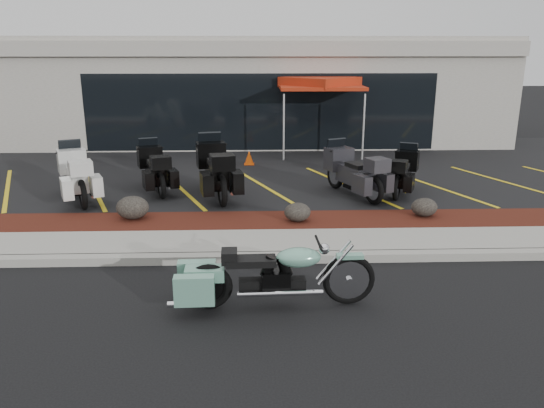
{
  "coord_description": "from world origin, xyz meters",
  "views": [
    {
      "loc": [
        -0.25,
        -7.78,
        3.62
      ],
      "look_at": [
        0.06,
        1.2,
        0.97
      ],
      "focal_mm": 35.0,
      "sensor_mm": 36.0,
      "label": 1
    }
  ],
  "objects_px": {
    "popup_canopy": "(320,84)",
    "traffic_cone": "(249,158)",
    "touring_white": "(72,166)",
    "hero_cruiser": "(349,272)"
  },
  "relations": [
    {
      "from": "touring_white",
      "to": "popup_canopy",
      "type": "height_order",
      "value": "popup_canopy"
    },
    {
      "from": "touring_white",
      "to": "traffic_cone",
      "type": "distance_m",
      "value": 5.38
    },
    {
      "from": "traffic_cone",
      "to": "popup_canopy",
      "type": "height_order",
      "value": "popup_canopy"
    },
    {
      "from": "popup_canopy",
      "to": "hero_cruiser",
      "type": "bearing_deg",
      "value": -69.97
    },
    {
      "from": "popup_canopy",
      "to": "traffic_cone",
      "type": "bearing_deg",
      "value": -116.49
    },
    {
      "from": "traffic_cone",
      "to": "popup_canopy",
      "type": "distance_m",
      "value": 3.71
    },
    {
      "from": "hero_cruiser",
      "to": "popup_canopy",
      "type": "xyz_separation_m",
      "value": [
        0.87,
        11.02,
        1.95
      ]
    },
    {
      "from": "hero_cruiser",
      "to": "traffic_cone",
      "type": "bearing_deg",
      "value": 97.76
    },
    {
      "from": "hero_cruiser",
      "to": "popup_canopy",
      "type": "bearing_deg",
      "value": 83.83
    },
    {
      "from": "hero_cruiser",
      "to": "touring_white",
      "type": "xyz_separation_m",
      "value": [
        -5.86,
        5.96,
        0.31
      ]
    }
  ]
}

